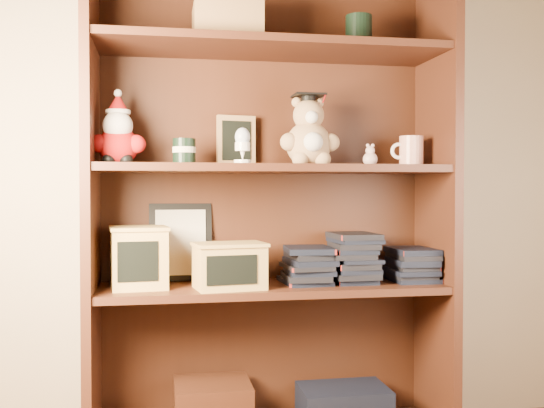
{
  "coord_description": "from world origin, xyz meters",
  "views": [
    {
      "loc": [
        -0.37,
        -0.79,
        0.87
      ],
      "look_at": [
        0.0,
        1.3,
        0.82
      ],
      "focal_mm": 42.0,
      "sensor_mm": 36.0,
      "label": 1
    }
  ],
  "objects_px": {
    "teacher_mug": "(411,151)",
    "treats_box": "(139,257)",
    "grad_teddy_bear": "(309,137)",
    "bookcase": "(269,216)"
  },
  "relations": [
    {
      "from": "bookcase",
      "to": "teacher_mug",
      "type": "height_order",
      "value": "bookcase"
    },
    {
      "from": "bookcase",
      "to": "treats_box",
      "type": "xyz_separation_m",
      "value": [
        -0.43,
        -0.05,
        -0.13
      ]
    },
    {
      "from": "teacher_mug",
      "to": "bookcase",
      "type": "bearing_deg",
      "value": 174.12
    },
    {
      "from": "bookcase",
      "to": "teacher_mug",
      "type": "distance_m",
      "value": 0.54
    },
    {
      "from": "grad_teddy_bear",
      "to": "treats_box",
      "type": "bearing_deg",
      "value": 179.33
    },
    {
      "from": "grad_teddy_bear",
      "to": "treats_box",
      "type": "distance_m",
      "value": 0.69
    },
    {
      "from": "grad_teddy_bear",
      "to": "treats_box",
      "type": "relative_size",
      "value": 1.23
    },
    {
      "from": "teacher_mug",
      "to": "treats_box",
      "type": "xyz_separation_m",
      "value": [
        -0.93,
        -0.0,
        -0.35
      ]
    },
    {
      "from": "bookcase",
      "to": "teacher_mug",
      "type": "xyz_separation_m",
      "value": [
        0.49,
        -0.05,
        0.22
      ]
    },
    {
      "from": "grad_teddy_bear",
      "to": "teacher_mug",
      "type": "distance_m",
      "value": 0.37
    }
  ]
}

